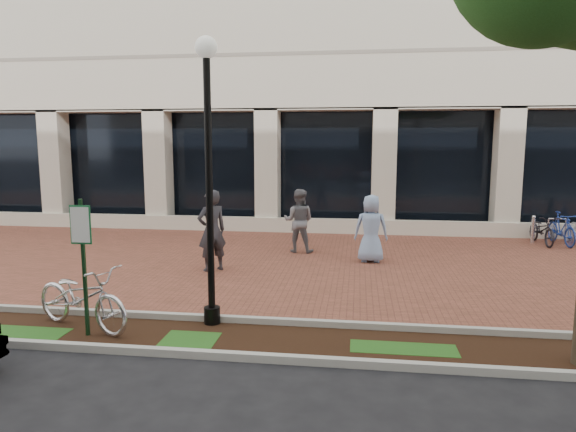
# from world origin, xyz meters

# --- Properties ---
(ground) EXTENTS (120.00, 120.00, 0.00)m
(ground) POSITION_xyz_m (0.00, 0.00, 0.00)
(ground) COLOR black
(ground) RESTS_ON ground
(brick_plaza) EXTENTS (40.00, 9.00, 0.01)m
(brick_plaza) POSITION_xyz_m (0.00, 0.00, 0.01)
(brick_plaza) COLOR brown
(brick_plaza) RESTS_ON ground
(planting_strip) EXTENTS (40.00, 1.50, 0.01)m
(planting_strip) POSITION_xyz_m (0.00, -5.25, 0.01)
(planting_strip) COLOR black
(planting_strip) RESTS_ON ground
(curb_plaza_side) EXTENTS (40.00, 0.12, 0.12)m
(curb_plaza_side) POSITION_xyz_m (0.00, -4.50, 0.06)
(curb_plaza_side) COLOR #A6A69D
(curb_plaza_side) RESTS_ON ground
(curb_street_side) EXTENTS (40.00, 0.12, 0.12)m
(curb_street_side) POSITION_xyz_m (0.00, -6.00, 0.06)
(curb_street_side) COLOR #A6A69D
(curb_street_side) RESTS_ON ground
(parking_sign) EXTENTS (0.34, 0.07, 2.24)m
(parking_sign) POSITION_xyz_m (-3.15, -5.42, 1.44)
(parking_sign) COLOR #153C1E
(parking_sign) RESTS_ON ground
(lamppost) EXTENTS (0.36, 0.36, 4.80)m
(lamppost) POSITION_xyz_m (-1.30, -4.60, 2.70)
(lamppost) COLOR black
(lamppost) RESTS_ON ground
(locked_bicycle) EXTENTS (2.23, 1.46, 1.11)m
(locked_bicycle) POSITION_xyz_m (-3.38, -5.13, 0.55)
(locked_bicycle) COLOR silver
(locked_bicycle) RESTS_ON ground
(pedestrian_left) EXTENTS (0.86, 0.83, 1.99)m
(pedestrian_left) POSITION_xyz_m (-2.33, -1.03, 0.99)
(pedestrian_left) COLOR #2B2B30
(pedestrian_left) RESTS_ON ground
(pedestrian_mid) EXTENTS (0.93, 0.76, 1.80)m
(pedestrian_mid) POSITION_xyz_m (-0.49, 1.36, 0.90)
(pedestrian_mid) COLOR slate
(pedestrian_mid) RESTS_ON ground
(pedestrian_right) EXTENTS (0.87, 0.57, 1.77)m
(pedestrian_right) POSITION_xyz_m (1.51, 0.41, 0.89)
(pedestrian_right) COLOR #88A4CB
(pedestrian_right) RESTS_ON ground
(bollard) EXTENTS (0.12, 0.12, 0.87)m
(bollard) POSITION_xyz_m (6.53, 3.63, 0.45)
(bollard) COLOR silver
(bollard) RESTS_ON ground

